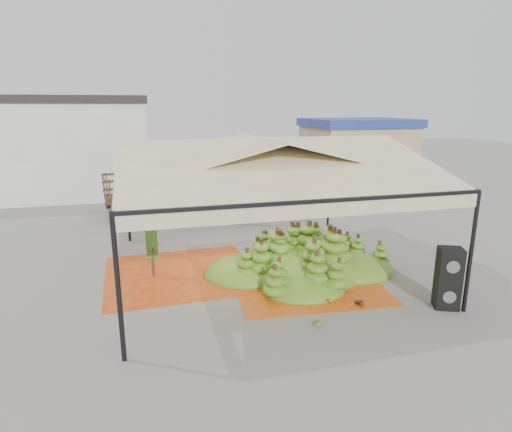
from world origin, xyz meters
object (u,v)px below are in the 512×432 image
object	(u,v)px
banana_heap	(304,252)
vendor	(233,202)
speaker_stack	(448,278)
truck_left	(175,187)
truck_right	(302,172)

from	to	relation	value
banana_heap	vendor	distance (m)	6.03
speaker_stack	truck_left	distance (m)	12.90
speaker_stack	vendor	size ratio (longest dim) A/B	0.83
speaker_stack	truck_right	world-z (taller)	truck_right
truck_left	vendor	bearing A→B (deg)	-56.40
vendor	truck_right	bearing A→B (deg)	-125.64
speaker_stack	truck_left	world-z (taller)	truck_left
truck_left	truck_right	xyz separation A→B (m)	(6.92, 1.68, 0.17)
truck_right	banana_heap	bearing A→B (deg)	-123.45
banana_heap	speaker_stack	size ratio (longest dim) A/B	3.86
banana_heap	truck_left	world-z (taller)	truck_left
banana_heap	speaker_stack	distance (m)	4.02
banana_heap	vendor	size ratio (longest dim) A/B	3.21
speaker_stack	banana_heap	bearing A→B (deg)	152.75
speaker_stack	truck_right	xyz separation A→B (m)	(1.28, 13.27, 0.61)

